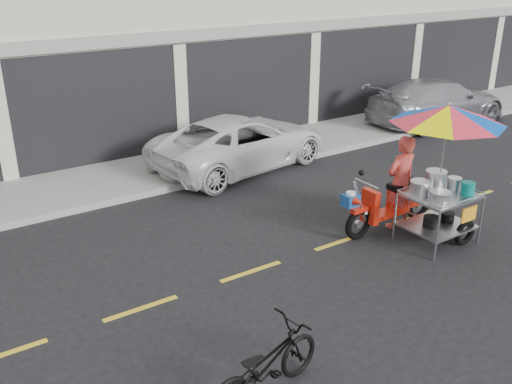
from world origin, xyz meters
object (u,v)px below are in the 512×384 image
white_pickup (241,142)px  food_vendor_rig (428,153)px  near_bicycle (265,365)px  silver_pickup (437,101)px

white_pickup → food_vendor_rig: bearing=179.6°
near_bicycle → food_vendor_rig: food_vendor_rig is taller
white_pickup → silver_pickup: (7.43, 0.06, 0.06)m
food_vendor_rig → white_pickup: bearing=98.9°
white_pickup → food_vendor_rig: (0.81, -5.17, 1.00)m
white_pickup → food_vendor_rig: food_vendor_rig is taller
silver_pickup → near_bicycle: 13.65m
near_bicycle → food_vendor_rig: size_ratio=0.66×
silver_pickup → near_bicycle: silver_pickup is taller
near_bicycle → food_vendor_rig: (4.97, 1.98, 1.20)m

